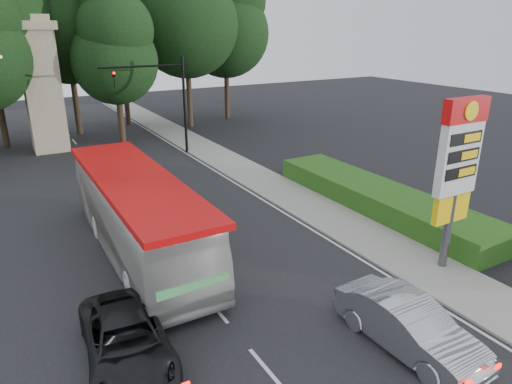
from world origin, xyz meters
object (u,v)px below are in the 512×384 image
monument (42,84)px  sedan_silver (408,325)px  transit_bus (138,216)px  traffic_signal_mast (167,93)px  suv_charcoal (127,340)px  gas_station_pylon (458,162)px

monument → sedan_silver: monument is taller
transit_bus → traffic_signal_mast: bearing=65.9°
transit_bus → suv_charcoal: bearing=-109.1°
gas_station_pylon → sedan_silver: (-5.02, -2.75, -3.65)m
traffic_signal_mast → transit_bus: (-6.66, -14.59, -2.95)m
traffic_signal_mast → suv_charcoal: 23.26m
transit_bus → suv_charcoal: 6.98m
monument → suv_charcoal: (-1.29, -27.09, -4.41)m
traffic_signal_mast → sedan_silver: bearing=-93.5°
gas_station_pylon → monument: bearing=111.8°
gas_station_pylon → transit_bus: size_ratio=0.55×
traffic_signal_mast → transit_bus: traffic_signal_mast is taller
traffic_signal_mast → suv_charcoal: size_ratio=1.44×
gas_station_pylon → transit_bus: (-10.18, 7.42, -2.73)m
transit_bus → suv_charcoal: transit_bus is taller
traffic_signal_mast → transit_bus: bearing=-114.6°
gas_station_pylon → sedan_silver: gas_station_pylon is taller
traffic_signal_mast → sedan_silver: 25.10m
gas_station_pylon → suv_charcoal: gas_station_pylon is taller
gas_station_pylon → sedan_silver: size_ratio=1.41×
monument → gas_station_pylon: bearing=-68.2°
suv_charcoal → transit_bus: bearing=75.7°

